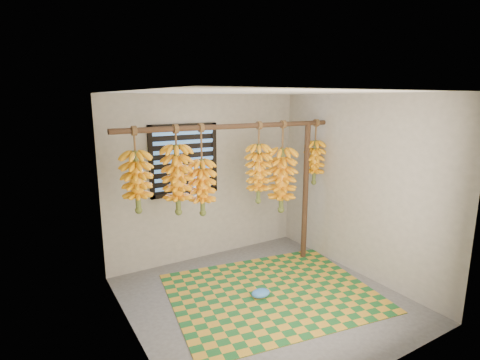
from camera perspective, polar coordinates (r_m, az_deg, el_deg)
floor at (r=4.68m, az=3.64°, el=-17.71°), size 3.00×3.00×0.01m
ceiling at (r=4.06m, az=4.11°, el=13.26°), size 3.00×3.00×0.01m
wall_back at (r=5.48m, az=-5.15°, el=0.29°), size 3.00×0.01×2.40m
wall_left at (r=3.61m, az=-16.32°, el=-6.56°), size 0.01×3.00×2.40m
wall_right at (r=5.20m, az=17.63°, el=-0.90°), size 0.01×3.00×2.40m
window at (r=5.26m, az=-8.51°, el=3.02°), size 1.00×0.04×1.00m
hanging_pole at (r=4.66m, az=-0.96°, el=8.18°), size 3.00×0.06×0.06m
support_post at (r=5.51m, az=9.94°, el=-1.90°), size 0.08×0.08×2.00m
woven_mat at (r=4.81m, az=4.85°, el=-16.70°), size 2.69×2.29×0.01m
plastic_bag at (r=4.68m, az=3.17°, el=-16.83°), size 0.24×0.18×0.10m
banana_bunch_a at (r=4.26m, az=-15.42°, el=-0.26°), size 0.32×0.32×0.96m
banana_bunch_b at (r=4.41m, az=-9.52°, el=0.05°), size 0.34×0.34×1.05m
banana_bunch_c at (r=4.56m, az=-5.76°, el=-1.07°), size 0.32×0.32×1.11m
banana_bunch_d at (r=4.94m, az=2.83°, el=1.01°), size 0.33×0.33×1.08m
banana_bunch_e at (r=5.19m, az=6.37°, el=-0.01°), size 0.39×0.39×1.26m
banana_bunch_f at (r=5.52m, az=11.29°, el=2.68°), size 0.29×0.29×0.94m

